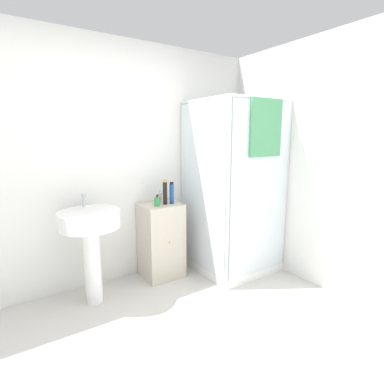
# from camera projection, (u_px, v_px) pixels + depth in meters

# --- Properties ---
(ground_plane) EXTENTS (12.00, 12.00, 0.00)m
(ground_plane) POSITION_uv_depth(u_px,v_px,m) (210.00, 378.00, 1.93)
(ground_plane) COLOR beige
(wall_back) EXTENTS (6.40, 0.06, 2.50)m
(wall_back) POSITION_uv_depth(u_px,v_px,m) (113.00, 164.00, 3.10)
(wall_back) COLOR white
(wall_back) RESTS_ON ground_plane
(wall_right) EXTENTS (0.06, 6.40, 2.50)m
(wall_right) POSITION_uv_depth(u_px,v_px,m) (367.00, 170.00, 2.62)
(wall_right) COLOR white
(wall_right) RESTS_ON ground_plane
(shower_enclosure) EXTENTS (0.87, 0.90, 1.92)m
(shower_enclosure) POSITION_uv_depth(u_px,v_px,m) (233.00, 225.00, 3.42)
(shower_enclosure) COLOR white
(shower_enclosure) RESTS_ON ground_plane
(vanity_cabinet) EXTENTS (0.42, 0.41, 0.82)m
(vanity_cabinet) POSITION_uv_depth(u_px,v_px,m) (161.00, 240.00, 3.29)
(vanity_cabinet) COLOR beige
(vanity_cabinet) RESTS_ON ground_plane
(sink) EXTENTS (0.54, 0.54, 1.01)m
(sink) POSITION_uv_depth(u_px,v_px,m) (90.00, 233.00, 2.70)
(sink) COLOR white
(sink) RESTS_ON ground_plane
(soap_dispenser) EXTENTS (0.06, 0.06, 0.12)m
(soap_dispenser) POSITION_uv_depth(u_px,v_px,m) (157.00, 201.00, 3.11)
(soap_dispenser) COLOR green
(soap_dispenser) RESTS_ON vanity_cabinet
(shampoo_bottle_tall_black) EXTENTS (0.05, 0.05, 0.26)m
(shampoo_bottle_tall_black) POSITION_uv_depth(u_px,v_px,m) (165.00, 192.00, 3.18)
(shampoo_bottle_tall_black) COLOR black
(shampoo_bottle_tall_black) RESTS_ON vanity_cabinet
(shampoo_bottle_blue) EXTENTS (0.05, 0.05, 0.24)m
(shampoo_bottle_blue) POSITION_uv_depth(u_px,v_px,m) (172.00, 193.00, 3.22)
(shampoo_bottle_blue) COLOR #1E4C93
(shampoo_bottle_blue) RESTS_ON vanity_cabinet
(lotion_bottle_white) EXTENTS (0.06, 0.06, 0.14)m
(lotion_bottle_white) POSITION_uv_depth(u_px,v_px,m) (159.00, 198.00, 3.26)
(lotion_bottle_white) COLOR white
(lotion_bottle_white) RESTS_ON vanity_cabinet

